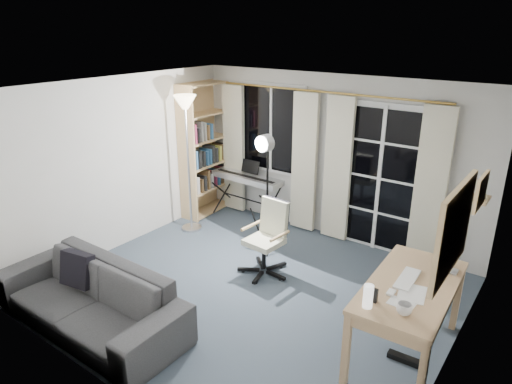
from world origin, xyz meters
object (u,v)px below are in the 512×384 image
at_px(bookshelf, 204,152).
at_px(sofa, 88,289).
at_px(mug, 404,308).
at_px(keyboard_piano, 247,179).
at_px(office_chair, 270,231).
at_px(studio_light, 265,158).
at_px(monitor, 451,243).
at_px(torchiere_lamp, 186,123).
at_px(desk, 410,293).

relative_size(bookshelf, sofa, 0.96).
bearing_deg(mug, keyboard_piano, 146.23).
bearing_deg(keyboard_piano, office_chair, -41.22).
bearing_deg(mug, studio_light, 149.36).
xyz_separation_m(studio_light, office_chair, (0.33, -0.36, -0.83)).
relative_size(bookshelf, mug, 17.02).
height_order(monitor, sofa, monitor).
relative_size(bookshelf, monitor, 3.87).
relative_size(bookshelf, studio_light, 1.26).
distance_m(monitor, sofa, 3.68).
xyz_separation_m(keyboard_piano, sofa, (0.38, -3.25, -0.25)).
bearing_deg(bookshelf, torchiere_lamp, -68.02).
height_order(studio_light, sofa, studio_light).
height_order(torchiere_lamp, sofa, torchiere_lamp).
bearing_deg(monitor, office_chair, 174.33).
bearing_deg(office_chair, sofa, -108.14).
xyz_separation_m(torchiere_lamp, desk, (3.69, -0.89, -0.99)).
bearing_deg(desk, bookshelf, 155.66).
bearing_deg(torchiere_lamp, mug, -20.14).
height_order(monitor, mug, monitor).
bearing_deg(office_chair, keyboard_piano, 141.60).
xyz_separation_m(desk, mug, (0.10, -0.50, 0.16)).
height_order(keyboard_piano, studio_light, studio_light).
xyz_separation_m(bookshelf, mug, (4.11, -2.09, -0.19)).
bearing_deg(keyboard_piano, bookshelf, -168.67).
distance_m(bookshelf, sofa, 3.38).
xyz_separation_m(bookshelf, sofa, (1.16, -3.11, -0.59)).
bearing_deg(desk, torchiere_lamp, 163.77).
distance_m(office_chair, mug, 2.35).
xyz_separation_m(desk, monitor, (0.20, 0.45, 0.39)).
bearing_deg(studio_light, desk, -12.49).
bearing_deg(monitor, torchiere_lamp, 170.87).
height_order(torchiere_lamp, keyboard_piano, torchiere_lamp).
bearing_deg(office_chair, bookshelf, 157.62).
distance_m(keyboard_piano, mug, 4.01).
distance_m(keyboard_piano, monitor, 3.67).
distance_m(torchiere_lamp, mug, 4.12).
distance_m(keyboard_piano, office_chair, 1.71).
bearing_deg(office_chair, desk, -11.45).
bearing_deg(torchiere_lamp, office_chair, -10.78).
relative_size(keyboard_piano, office_chair, 1.32).
relative_size(keyboard_piano, mug, 9.88).
distance_m(bookshelf, torchiere_lamp, 1.00).
relative_size(bookshelf, torchiere_lamp, 1.05).
height_order(bookshelf, monitor, bookshelf).
height_order(studio_light, mug, studio_light).
bearing_deg(torchiere_lamp, desk, -13.56).
height_order(torchiere_lamp, mug, torchiere_lamp).
distance_m(bookshelf, office_chair, 2.33).
height_order(office_chair, desk, office_chair).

